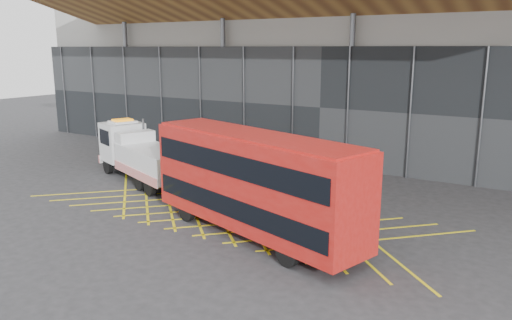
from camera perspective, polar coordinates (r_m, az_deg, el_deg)
The scene contains 6 objects.
ground_plane at distance 26.14m, azimuth -7.37°, elevation -5.00°, with size 120.00×120.00×0.00m, color #2B2B2E.
road_markings at distance 24.77m, azimuth -3.02°, elevation -5.90°, with size 21.56×7.16×0.01m.
construction_building at distance 40.16m, azimuth 11.74°, elevation 13.99°, with size 55.00×23.97×18.00m.
recovery_truck at distance 30.77m, azimuth -13.00°, elevation 0.63°, with size 9.93×5.43×3.54m.
bus_towed at distance 20.97m, azimuth -0.28°, elevation -2.31°, with size 11.16×5.62×4.45m.
worker at distance 24.31m, azimuth -7.88°, elevation -4.32°, with size 0.61×0.40×1.67m, color yellow.
Camera 1 is at (15.78, -19.29, 7.90)m, focal length 35.00 mm.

